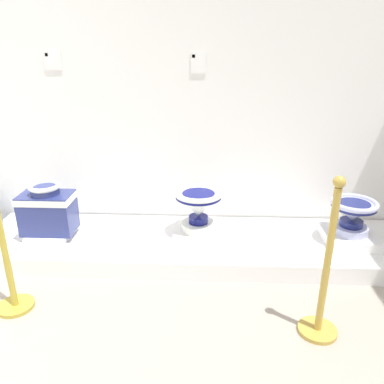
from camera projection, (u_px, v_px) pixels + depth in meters
The scene contains 12 objects.
wall_back at pixel (200, 54), 2.92m from camera, with size 4.24×0.06×3.01m, color white.
display_platform at pixel (198, 245), 3.01m from camera, with size 3.44×0.80×0.14m, color white.
plinth_block_squat_floral at pixel (51, 234), 3.00m from camera, with size 0.31×0.32×0.05m, color white.
antique_toilet_squat_floral at pixel (48, 208), 2.92m from camera, with size 0.41×0.26×0.40m.
plinth_block_leftmost at pixel (198, 232), 3.03m from camera, with size 0.38×0.35×0.05m, color white.
antique_toilet_leftmost at pixel (198, 205), 2.94m from camera, with size 0.38×0.38×0.33m.
plinth_block_slender_white at pixel (349, 237), 2.90m from camera, with size 0.38×0.39×0.08m, color white.
antique_toilet_slender_white at pixel (353, 212), 2.83m from camera, with size 0.35×0.35×0.27m.
info_placard_first at pixel (53, 60), 2.95m from camera, with size 0.14×0.01×0.14m.
info_placard_second at pixel (198, 63), 2.90m from camera, with size 0.12×0.01×0.16m.
stanchion_post_near_left at pixel (8, 266), 2.29m from camera, with size 0.23×0.23×0.95m.
stanchion_post_near_right at pixel (324, 286), 2.08m from camera, with size 0.22×0.22×0.96m.
Camera 1 is at (2.09, -0.61, 1.55)m, focal length 35.09 mm.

